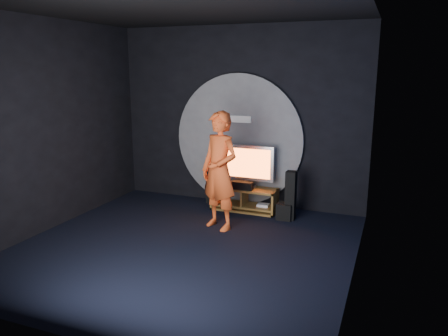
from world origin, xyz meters
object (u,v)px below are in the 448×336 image
(tower_speaker_right, at_px, (291,196))
(subwoofer, at_px, (285,211))
(media_console, at_px, (245,201))
(tower_speaker_left, at_px, (212,181))
(tv, at_px, (246,164))
(player, at_px, (219,171))

(tower_speaker_right, distance_m, subwoofer, 0.31)
(media_console, height_order, tower_speaker_left, tower_speaker_left)
(tower_speaker_right, bearing_deg, tv, 165.20)
(media_console, bearing_deg, subwoofer, -13.85)
(tv, relative_size, subwoofer, 3.65)
(tv, bearing_deg, tower_speaker_right, -14.80)
(tower_speaker_right, bearing_deg, tower_speaker_left, 166.52)
(tower_speaker_left, relative_size, tower_speaker_right, 1.00)
(tv, bearing_deg, media_console, -83.51)
(tower_speaker_right, xyz_separation_m, subwoofer, (-0.09, -0.03, -0.30))
(media_console, height_order, tower_speaker_right, tower_speaker_right)
(media_console, xyz_separation_m, tower_speaker_right, (0.93, -0.18, 0.25))
(tower_speaker_left, height_order, player, player)
(media_console, height_order, player, player)
(subwoofer, relative_size, player, 0.15)
(tv, xyz_separation_m, tower_speaker_right, (0.94, -0.25, -0.45))
(tower_speaker_right, xyz_separation_m, player, (-1.03, -0.87, 0.56))
(tower_speaker_right, relative_size, subwoofer, 2.99)
(tv, xyz_separation_m, player, (-0.09, -1.12, 0.11))
(tv, height_order, tower_speaker_left, tv)
(media_console, height_order, subwoofer, media_console)
(subwoofer, bearing_deg, media_console, 166.15)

